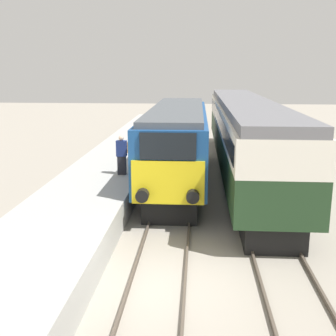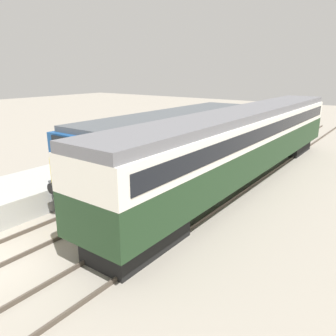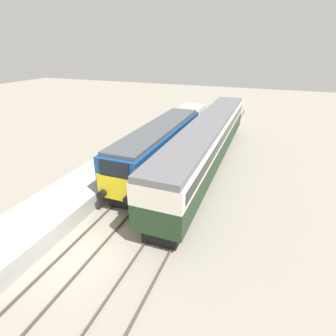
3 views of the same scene
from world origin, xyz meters
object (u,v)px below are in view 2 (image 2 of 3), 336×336
passenger_carriage (246,138)px  luggage_crate (160,144)px  person_on_platform (105,150)px  locomotive (170,143)px

passenger_carriage → luggage_crate: size_ratio=30.90×
luggage_crate → person_on_platform: bearing=-87.3°
locomotive → luggage_crate: 3.54m
locomotive → passenger_carriage: size_ratio=0.62×
passenger_carriage → luggage_crate: bearing=177.4°
person_on_platform → luggage_crate: size_ratio=2.45×
person_on_platform → luggage_crate: person_on_platform is taller
person_on_platform → luggage_crate: 5.02m
passenger_carriage → person_on_platform: bearing=-140.3°
locomotive → person_on_platform: (-2.29, -2.62, -0.21)m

